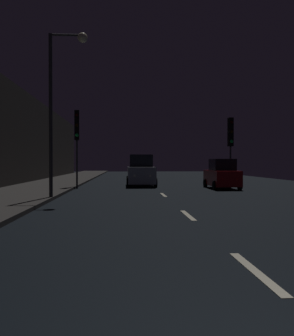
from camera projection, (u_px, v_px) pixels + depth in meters
The scene contains 8 objects.
ground at pixel (152, 185), 27.01m from camera, with size 27.07×84.00×0.02m, color black.
sidewalk_left at pixel (51, 184), 26.56m from camera, with size 4.40×84.00×0.15m, color #33302D.
lane_centerline at pixel (163, 194), 19.04m from camera, with size 0.16×28.42×0.01m.
traffic_light_far_right at pixel (231, 137), 24.21m from camera, with size 0.34×0.47×4.65m.
traffic_light_far_left at pixel (77, 132), 23.28m from camera, with size 0.34×0.47×5.00m.
streetlamp_overhead at pixel (61, 90), 16.06m from camera, with size 1.70×0.44×7.39m.
car_approaching_headlights at pixel (141, 172), 25.98m from camera, with size 2.04×4.42×2.23m.
car_parked_right_far at pixel (222, 175), 23.40m from camera, with size 1.74×3.77×1.90m.
Camera 1 is at (-1.98, -2.42, 1.66)m, focal length 39.09 mm.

